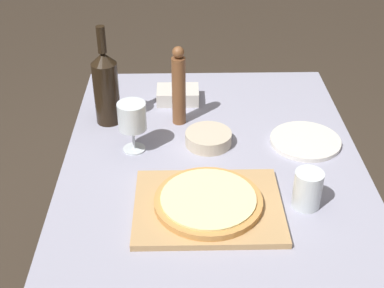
{
  "coord_description": "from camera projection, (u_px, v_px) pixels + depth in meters",
  "views": [
    {
      "loc": [
        -0.09,
        -1.3,
        1.7
      ],
      "look_at": [
        -0.06,
        0.03,
        0.82
      ],
      "focal_mm": 50.0,
      "sensor_mm": 36.0,
      "label": 1
    }
  ],
  "objects": [
    {
      "name": "dining_table",
      "position": [
        213.0,
        193.0,
        1.66
      ],
      "size": [
        0.91,
        1.27,
        0.76
      ],
      "color": "#9393A8",
      "rests_on": "ground_plane"
    },
    {
      "name": "cutting_board",
      "position": [
        208.0,
        207.0,
        1.43
      ],
      "size": [
        0.4,
        0.31,
        0.02
      ],
      "color": "tan",
      "rests_on": "dining_table"
    },
    {
      "name": "pizza",
      "position": [
        208.0,
        201.0,
        1.42
      ],
      "size": [
        0.29,
        0.29,
        0.02
      ],
      "color": "#C68947",
      "rests_on": "cutting_board"
    },
    {
      "name": "wine_bottle",
      "position": [
        106.0,
        86.0,
        1.75
      ],
      "size": [
        0.08,
        0.08,
        0.34
      ],
      "color": "black",
      "rests_on": "dining_table"
    },
    {
      "name": "pepper_mill",
      "position": [
        179.0,
        87.0,
        1.74
      ],
      "size": [
        0.05,
        0.05,
        0.27
      ],
      "color": "brown",
      "rests_on": "dining_table"
    },
    {
      "name": "wine_glass",
      "position": [
        132.0,
        118.0,
        1.61
      ],
      "size": [
        0.09,
        0.09,
        0.16
      ],
      "color": "silver",
      "rests_on": "dining_table"
    },
    {
      "name": "small_bowl",
      "position": [
        208.0,
        138.0,
        1.69
      ],
      "size": [
        0.15,
        0.15,
        0.04
      ],
      "color": "beige",
      "rests_on": "dining_table"
    },
    {
      "name": "drinking_tumbler",
      "position": [
        308.0,
        189.0,
        1.42
      ],
      "size": [
        0.08,
        0.08,
        0.11
      ],
      "color": "silver",
      "rests_on": "dining_table"
    },
    {
      "name": "dinner_plate",
      "position": [
        305.0,
        141.0,
        1.7
      ],
      "size": [
        0.22,
        0.22,
        0.01
      ],
      "color": "silver",
      "rests_on": "dining_table"
    },
    {
      "name": "food_container",
      "position": [
        178.0,
        95.0,
        1.93
      ],
      "size": [
        0.15,
        0.11,
        0.05
      ],
      "color": "beige",
      "rests_on": "dining_table"
    }
  ]
}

